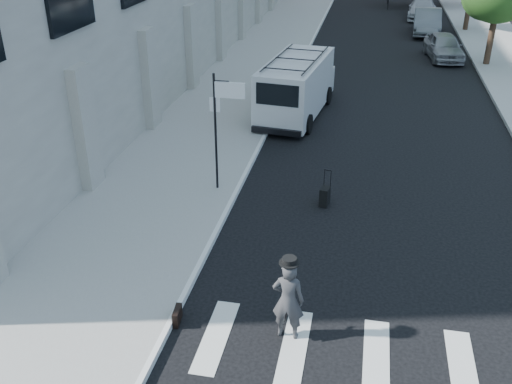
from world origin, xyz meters
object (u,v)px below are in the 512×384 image
at_px(parked_car_b, 427,22).
at_px(parked_car_c, 422,9).
at_px(cargo_van, 297,86).
at_px(parked_car_a, 444,46).
at_px(briefcase, 177,316).
at_px(suitcase, 325,196).
at_px(businessman, 288,300).

height_order(parked_car_b, parked_car_c, parked_car_b).
height_order(cargo_van, parked_car_a, cargo_van).
distance_m(briefcase, parked_car_a, 24.99).
distance_m(suitcase, parked_car_b, 25.14).
relative_size(businessman, parked_car_c, 0.37).
distance_m(parked_car_a, parked_car_c, 12.13).
distance_m(businessman, parked_car_c, 36.23).
distance_m(suitcase, parked_car_c, 30.56).
bearing_deg(parked_car_b, briefcase, -99.87).
height_order(parked_car_a, parked_car_b, parked_car_b).
bearing_deg(parked_car_c, parked_car_b, -85.75).
bearing_deg(briefcase, parked_car_c, 73.52).
bearing_deg(parked_car_b, cargo_van, -107.08).
bearing_deg(parked_car_c, parked_car_a, -83.49).
height_order(briefcase, parked_car_a, parked_car_a).
height_order(suitcase, cargo_van, cargo_van).
distance_m(briefcase, parked_car_b, 31.27).
relative_size(cargo_van, parked_car_b, 1.30).
relative_size(businessman, parked_car_a, 0.43).
relative_size(briefcase, suitcase, 0.41).
height_order(cargo_van, parked_car_b, cargo_van).
relative_size(suitcase, parked_car_b, 0.22).
bearing_deg(businessman, suitcase, -90.32).
distance_m(businessman, parked_car_b, 30.79).
relative_size(briefcase, parked_car_a, 0.11).
bearing_deg(parked_car_b, parked_car_a, -82.99).
relative_size(businessman, parked_car_b, 0.37).
xyz_separation_m(businessman, parked_car_c, (4.59, 35.93, -0.20)).
xyz_separation_m(briefcase, parked_car_a, (7.38, 23.87, 0.53)).
distance_m(businessman, parked_car_a, 24.35).
bearing_deg(briefcase, cargo_van, 81.49).
xyz_separation_m(cargo_van, parked_car_a, (6.70, 10.51, -0.48)).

